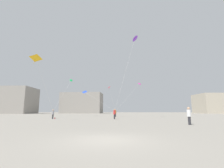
{
  "coord_description": "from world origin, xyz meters",
  "views": [
    {
      "loc": [
        0.45,
        -8.27,
        1.44
      ],
      "look_at": [
        0.0,
        14.37,
        5.28
      ],
      "focal_mm": 25.35,
      "sensor_mm": 36.0,
      "label": 1
    }
  ],
  "objects_px": {
    "kite_violet_diamond": "(135,39)",
    "person_in_white": "(189,115)",
    "building_left_hall": "(9,101)",
    "person_in_red": "(114,113)",
    "building_right_hall": "(209,104)",
    "kite_amber_delta": "(36,60)",
    "kite_cobalt_delta": "(85,92)",
    "handbag_beside_flyer": "(55,118)",
    "person_in_orange": "(115,113)",
    "kite_emerald_diamond": "(71,81)",
    "kite_crimson_diamond": "(109,87)",
    "person_in_grey": "(53,114)",
    "kite_magenta_diamond": "(139,84)",
    "building_centre_hall": "(82,103)"
  },
  "relations": [
    {
      "from": "person_in_orange",
      "to": "kite_amber_delta",
      "type": "relative_size",
      "value": 0.2
    },
    {
      "from": "person_in_red",
      "to": "kite_violet_diamond",
      "type": "distance_m",
      "value": 14.71
    },
    {
      "from": "kite_cobalt_delta",
      "to": "building_left_hall",
      "type": "xyz_separation_m",
      "value": [
        -47.09,
        37.83,
        0.19
      ]
    },
    {
      "from": "person_in_red",
      "to": "building_right_hall",
      "type": "relative_size",
      "value": 0.12
    },
    {
      "from": "kite_violet_diamond",
      "to": "building_left_hall",
      "type": "relative_size",
      "value": 0.57
    },
    {
      "from": "kite_crimson_diamond",
      "to": "kite_violet_diamond",
      "type": "bearing_deg",
      "value": -58.86
    },
    {
      "from": "kite_cobalt_delta",
      "to": "kite_crimson_diamond",
      "type": "bearing_deg",
      "value": -42.33
    },
    {
      "from": "person_in_grey",
      "to": "person_in_orange",
      "type": "distance_m",
      "value": 15.47
    },
    {
      "from": "kite_violet_diamond",
      "to": "handbag_beside_flyer",
      "type": "relative_size",
      "value": 45.18
    },
    {
      "from": "person_in_orange",
      "to": "building_right_hall",
      "type": "height_order",
      "value": "building_right_hall"
    },
    {
      "from": "kite_magenta_diamond",
      "to": "kite_crimson_diamond",
      "type": "distance_m",
      "value": 12.41
    },
    {
      "from": "person_in_orange",
      "to": "person_in_red",
      "type": "relative_size",
      "value": 1.02
    },
    {
      "from": "person_in_red",
      "to": "kite_magenta_diamond",
      "type": "relative_size",
      "value": 0.21
    },
    {
      "from": "person_in_orange",
      "to": "kite_emerald_diamond",
      "type": "height_order",
      "value": "kite_emerald_diamond"
    },
    {
      "from": "kite_violet_diamond",
      "to": "person_in_white",
      "type": "bearing_deg",
      "value": -71.4
    },
    {
      "from": "kite_violet_diamond",
      "to": "building_right_hall",
      "type": "xyz_separation_m",
      "value": [
        48.75,
        61.23,
        -9.79
      ]
    },
    {
      "from": "person_in_grey",
      "to": "handbag_beside_flyer",
      "type": "bearing_deg",
      "value": -61.68
    },
    {
      "from": "person_in_grey",
      "to": "person_in_orange",
      "type": "height_order",
      "value": "person_in_orange"
    },
    {
      "from": "person_in_grey",
      "to": "handbag_beside_flyer",
      "type": "relative_size",
      "value": 5.33
    },
    {
      "from": "person_in_white",
      "to": "kite_magenta_diamond",
      "type": "distance_m",
      "value": 30.13
    },
    {
      "from": "person_in_white",
      "to": "kite_amber_delta",
      "type": "relative_size",
      "value": 0.21
    },
    {
      "from": "kite_amber_delta",
      "to": "handbag_beside_flyer",
      "type": "distance_m",
      "value": 11.65
    },
    {
      "from": "kite_crimson_diamond",
      "to": "kite_amber_delta",
      "type": "bearing_deg",
      "value": -120.33
    },
    {
      "from": "person_in_white",
      "to": "kite_crimson_diamond",
      "type": "relative_size",
      "value": 0.3
    },
    {
      "from": "building_left_hall",
      "to": "building_right_hall",
      "type": "height_order",
      "value": "building_left_hall"
    },
    {
      "from": "person_in_white",
      "to": "kite_violet_diamond",
      "type": "height_order",
      "value": "kite_violet_diamond"
    },
    {
      "from": "kite_amber_delta",
      "to": "kite_cobalt_delta",
      "type": "bearing_deg",
      "value": 83.47
    },
    {
      "from": "person_in_white",
      "to": "kite_magenta_diamond",
      "type": "xyz_separation_m",
      "value": [
        -0.6,
        28.97,
        8.23
      ]
    },
    {
      "from": "kite_violet_diamond",
      "to": "kite_crimson_diamond",
      "type": "relative_size",
      "value": 2.39
    },
    {
      "from": "kite_cobalt_delta",
      "to": "kite_violet_diamond",
      "type": "bearing_deg",
      "value": -50.86
    },
    {
      "from": "person_in_grey",
      "to": "handbag_beside_flyer",
      "type": "distance_m",
      "value": 0.89
    },
    {
      "from": "kite_amber_delta",
      "to": "building_left_hall",
      "type": "relative_size",
      "value": 0.35
    },
    {
      "from": "kite_violet_diamond",
      "to": "building_left_hall",
      "type": "distance_m",
      "value": 79.79
    },
    {
      "from": "kite_crimson_diamond",
      "to": "kite_cobalt_delta",
      "type": "relative_size",
      "value": 0.65
    },
    {
      "from": "person_in_white",
      "to": "kite_emerald_diamond",
      "type": "bearing_deg",
      "value": 138.89
    },
    {
      "from": "kite_emerald_diamond",
      "to": "building_right_hall",
      "type": "distance_m",
      "value": 81.71
    },
    {
      "from": "person_in_grey",
      "to": "kite_crimson_diamond",
      "type": "bearing_deg",
      "value": -37.56
    },
    {
      "from": "kite_magenta_diamond",
      "to": "handbag_beside_flyer",
      "type": "height_order",
      "value": "kite_magenta_diamond"
    },
    {
      "from": "person_in_red",
      "to": "building_centre_hall",
      "type": "bearing_deg",
      "value": 138.4
    },
    {
      "from": "kite_cobalt_delta",
      "to": "building_left_hall",
      "type": "relative_size",
      "value": 0.37
    },
    {
      "from": "kite_violet_diamond",
      "to": "kite_crimson_diamond",
      "type": "distance_m",
      "value": 12.96
    },
    {
      "from": "person_in_white",
      "to": "building_left_hall",
      "type": "bearing_deg",
      "value": 142.48
    },
    {
      "from": "person_in_grey",
      "to": "person_in_white",
      "type": "relative_size",
      "value": 0.93
    },
    {
      "from": "building_centre_hall",
      "to": "person_in_orange",
      "type": "bearing_deg",
      "value": -70.14
    },
    {
      "from": "kite_amber_delta",
      "to": "building_left_hall",
      "type": "distance_m",
      "value": 75.14
    },
    {
      "from": "kite_emerald_diamond",
      "to": "handbag_beside_flyer",
      "type": "bearing_deg",
      "value": -88.88
    },
    {
      "from": "kite_violet_diamond",
      "to": "kite_emerald_diamond",
      "type": "height_order",
      "value": "kite_violet_diamond"
    },
    {
      "from": "person_in_red",
      "to": "handbag_beside_flyer",
      "type": "relative_size",
      "value": 5.57
    },
    {
      "from": "person_in_white",
      "to": "person_in_red",
      "type": "bearing_deg",
      "value": 133.39
    },
    {
      "from": "person_in_orange",
      "to": "handbag_beside_flyer",
      "type": "bearing_deg",
      "value": 116.22
    }
  ]
}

